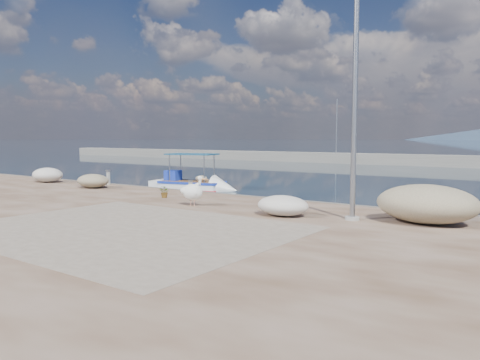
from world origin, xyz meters
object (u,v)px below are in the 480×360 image
at_px(pelican, 193,192).
at_px(boat_left, 191,186).
at_px(lamp_post, 355,111).
at_px(bollard_near, 191,187).

bearing_deg(pelican, boat_left, 112.64).
bearing_deg(lamp_post, pelican, -174.00).
relative_size(boat_left, pelican, 4.52).
bearing_deg(pelican, bollard_near, 114.00).
xyz_separation_m(pelican, bollard_near, (-2.12, 2.25, -0.16)).
distance_m(pelican, lamp_post, 6.59).
relative_size(pelican, bollard_near, 1.74).
height_order(pelican, bollard_near, pelican).
xyz_separation_m(lamp_post, bollard_near, (-8.06, 1.62, -2.93)).
height_order(lamp_post, bollard_near, lamp_post).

